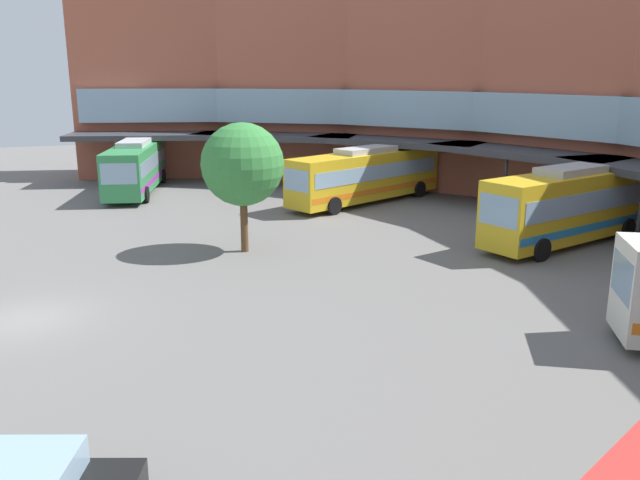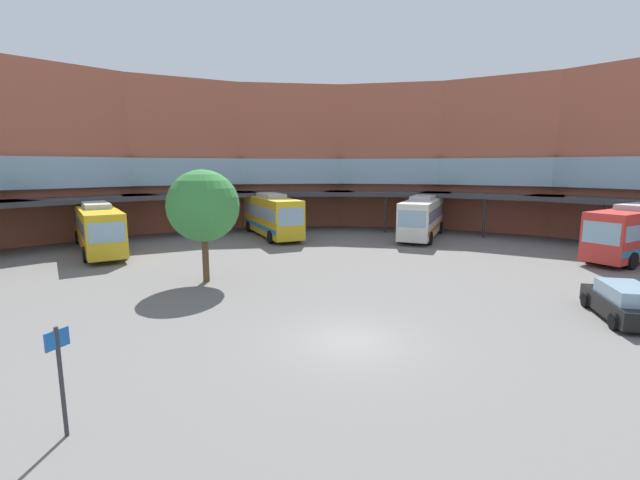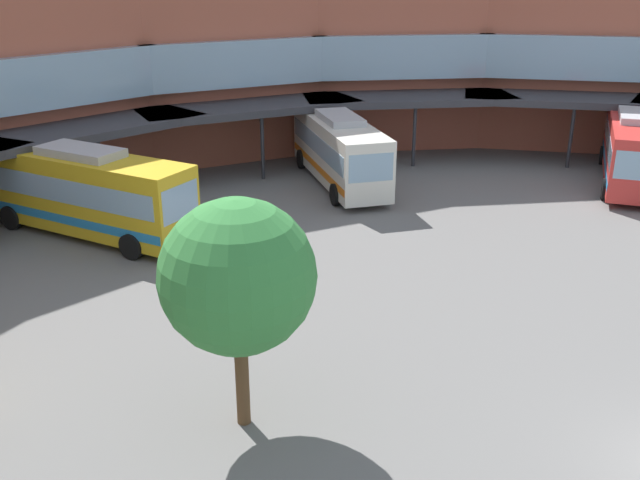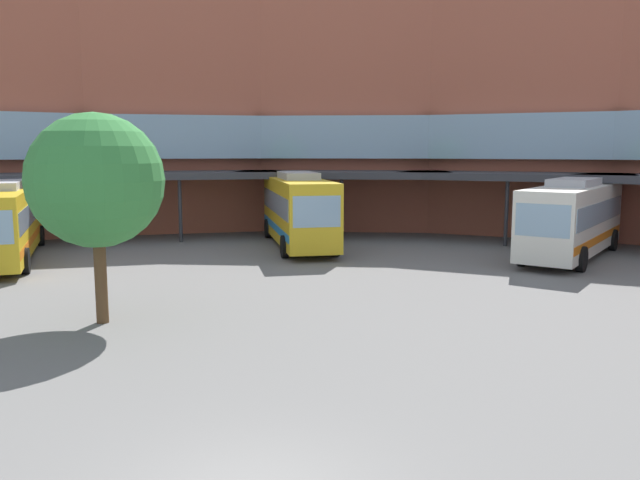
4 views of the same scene
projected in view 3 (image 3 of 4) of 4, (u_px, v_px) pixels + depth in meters
The scene contains 5 objects.
station_building at pixel (145, 73), 29.72m from camera, with size 75.18×36.41×14.76m.
bus_1 at pixel (632, 148), 38.88m from camera, with size 10.46×6.76×3.87m.
bus_2 at pixel (340, 149), 38.79m from camera, with size 7.30×10.17×3.80m.
bus_4 at pixel (86, 191), 31.54m from camera, with size 5.29×10.91×3.98m.
plaza_tree at pixel (238, 277), 17.74m from camera, with size 3.95×3.95×6.25m.
Camera 3 is at (-16.36, -3.37, 11.61)m, focal length 40.54 mm.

